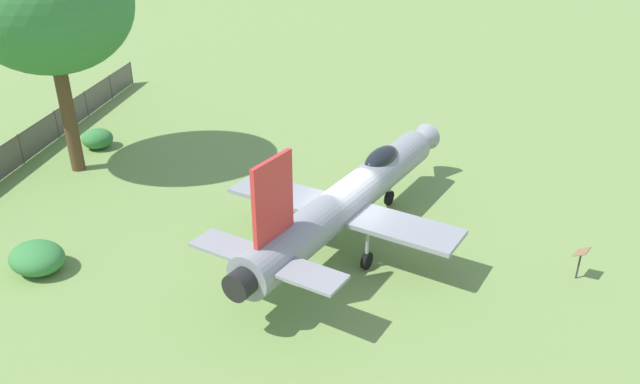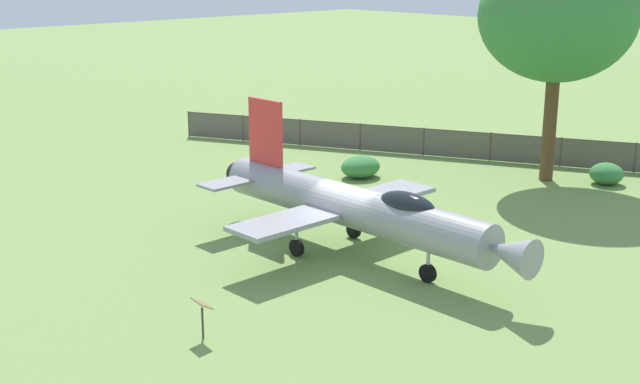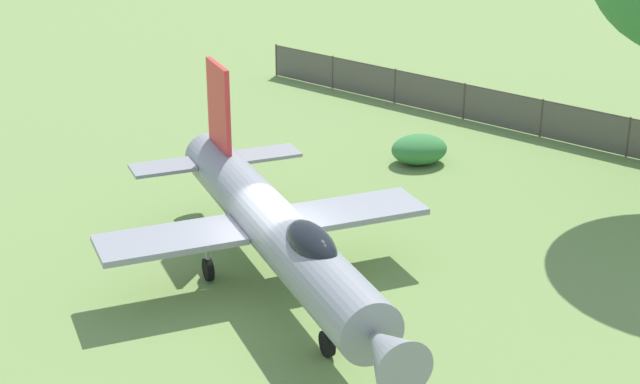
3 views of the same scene
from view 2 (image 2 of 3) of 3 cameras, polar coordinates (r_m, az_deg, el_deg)
The scene contains 7 objects.
ground_plane at distance 29.22m, azimuth 2.00°, elevation -4.28°, with size 200.00×200.00×0.00m, color #75934C.
display_jet at distance 28.42m, azimuth 2.53°, elevation -1.03°, with size 8.63×13.63×4.91m.
shade_tree at distance 39.06m, azimuth 15.88°, elevation 11.48°, with size 7.14×6.91×10.49m.
perimeter_fence at distance 43.20m, azimuth 11.51°, elevation 3.11°, with size 15.47×30.90×1.48m.
shrub_near_fence at distance 39.25m, azimuth 2.77°, elevation 1.72°, with size 2.00×1.64×1.01m.
shrub_by_tree at distance 40.18m, azimuth 18.90°, elevation 1.19°, with size 1.51×1.51×0.98m.
info_plaque at distance 22.94m, azimuth -8.02°, elevation -7.90°, with size 0.48×0.65×1.14m.
Camera 2 is at (-19.49, -19.34, 9.99)m, focal length 47.06 mm.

